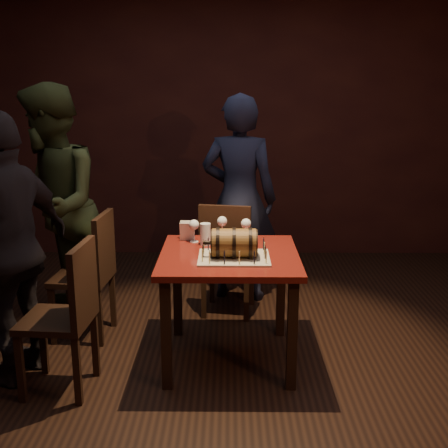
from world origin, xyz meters
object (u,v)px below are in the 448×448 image
at_px(wine_glass_mid, 222,222).
at_px(barrel_cake, 234,243).
at_px(pint_of_ale, 205,235).
at_px(chair_back, 227,253).
at_px(chair_left_front, 69,310).
at_px(person_back, 239,199).
at_px(person_left_front, 10,249).
at_px(wine_glass_right, 246,225).
at_px(chair_left_rear, 92,269).
at_px(pub_table, 229,270).
at_px(wine_glass_left, 194,226).
at_px(person_left_rear, 52,208).

bearing_deg(wine_glass_mid, barrel_cake, -80.39).
height_order(pint_of_ale, chair_back, chair_back).
relative_size(wine_glass_mid, chair_left_front, 0.17).
xyz_separation_m(person_back, person_left_front, (-1.42, -1.38, -0.03)).
height_order(wine_glass_mid, person_left_front, person_left_front).
xyz_separation_m(wine_glass_right, chair_left_rear, (-1.11, 0.05, -0.35)).
height_order(barrel_cake, chair_back, barrel_cake).
height_order(wine_glass_mid, pint_of_ale, wine_glass_mid).
bearing_deg(person_back, pub_table, 96.66).
xyz_separation_m(wine_glass_left, person_left_front, (-1.10, -0.49, -0.02)).
bearing_deg(pint_of_ale, wine_glass_right, 19.38).
xyz_separation_m(wine_glass_left, wine_glass_right, (0.36, 0.04, 0.00)).
relative_size(pub_table, wine_glass_left, 5.59).
height_order(barrel_cake, wine_glass_mid, barrel_cake).
bearing_deg(wine_glass_mid, person_left_rear, 169.78).
relative_size(wine_glass_left, person_left_front, 0.10).
distance_m(pub_table, person_back, 1.18).
bearing_deg(barrel_cake, wine_glass_mid, 99.61).
xyz_separation_m(barrel_cake, person_left_front, (-1.37, -0.12, -0.01)).
distance_m(chair_left_front, person_back, 1.90).
distance_m(wine_glass_left, person_back, 0.95).
xyz_separation_m(barrel_cake, person_left_rear, (-1.36, 0.71, 0.06)).
distance_m(chair_left_rear, person_left_rear, 0.57).
height_order(wine_glass_left, chair_left_rear, chair_left_rear).
relative_size(barrel_cake, pint_of_ale, 2.28).
xyz_separation_m(wine_glass_mid, chair_left_rear, (-0.94, -0.01, -0.34)).
distance_m(pint_of_ale, chair_left_rear, 0.90).
distance_m(wine_glass_left, person_left_front, 1.20).
bearing_deg(wine_glass_mid, wine_glass_left, -151.78).
bearing_deg(person_left_front, wine_glass_left, 135.02).
bearing_deg(person_left_front, wine_glass_mid, 135.67).
bearing_deg(person_left_rear, pint_of_ale, 53.70).
height_order(person_left_rear, person_left_front, person_left_rear).
height_order(chair_left_rear, person_back, person_back).
xyz_separation_m(wine_glass_left, person_back, (0.33, 0.89, 0.01)).
distance_m(barrel_cake, chair_back, 0.91).
bearing_deg(wine_glass_left, pub_table, -47.40).
bearing_deg(chair_left_rear, pint_of_ale, -10.33).
bearing_deg(person_left_front, person_left_rear, -159.76).
bearing_deg(pint_of_ale, chair_left_rear, 169.67).
bearing_deg(pub_table, wine_glass_mid, 97.85).
bearing_deg(chair_back, person_back, 76.51).
height_order(pub_table, chair_left_rear, chair_left_rear).
relative_size(pub_table, barrel_cake, 2.64).
bearing_deg(wine_glass_mid, wine_glass_right, -21.83).
xyz_separation_m(chair_back, person_back, (0.10, 0.42, 0.35)).
relative_size(chair_back, person_back, 0.53).
bearing_deg(barrel_cake, pint_of_ale, 121.93).
distance_m(wine_glass_right, chair_back, 0.57).
bearing_deg(person_left_front, person_back, 155.09).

